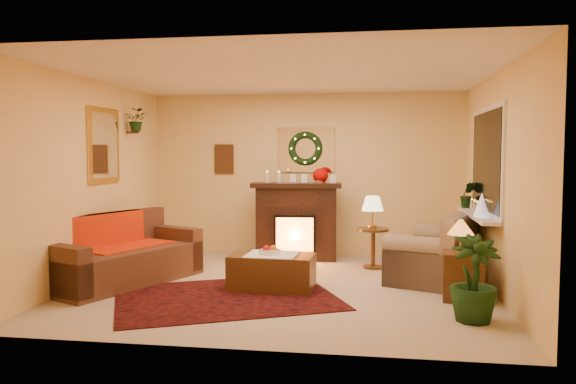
# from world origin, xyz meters

# --- Properties ---
(floor) EXTENTS (5.00, 5.00, 0.00)m
(floor) POSITION_xyz_m (0.00, 0.00, 0.00)
(floor) COLOR beige
(floor) RESTS_ON ground
(ceiling) EXTENTS (5.00, 5.00, 0.00)m
(ceiling) POSITION_xyz_m (0.00, 0.00, 2.60)
(ceiling) COLOR white
(ceiling) RESTS_ON ground
(wall_back) EXTENTS (5.00, 5.00, 0.00)m
(wall_back) POSITION_xyz_m (0.00, 2.25, 1.30)
(wall_back) COLOR #EFD88C
(wall_back) RESTS_ON ground
(wall_front) EXTENTS (5.00, 5.00, 0.00)m
(wall_front) POSITION_xyz_m (0.00, -2.25, 1.30)
(wall_front) COLOR #EFD88C
(wall_front) RESTS_ON ground
(wall_left) EXTENTS (4.50, 4.50, 0.00)m
(wall_left) POSITION_xyz_m (-2.50, 0.00, 1.30)
(wall_left) COLOR #EFD88C
(wall_left) RESTS_ON ground
(wall_right) EXTENTS (4.50, 4.50, 0.00)m
(wall_right) POSITION_xyz_m (2.50, 0.00, 1.30)
(wall_right) COLOR #EFD88C
(wall_right) RESTS_ON ground
(area_rug) EXTENTS (2.98, 2.68, 0.01)m
(area_rug) POSITION_xyz_m (-0.57, -0.63, 0.01)
(area_rug) COLOR #4B0D03
(area_rug) RESTS_ON floor
(sofa) EXTENTS (1.63, 2.21, 0.87)m
(sofa) POSITION_xyz_m (-2.04, -0.12, 0.43)
(sofa) COLOR brown
(sofa) RESTS_ON floor
(red_throw) EXTENTS (0.74, 1.20, 0.02)m
(red_throw) POSITION_xyz_m (-2.11, 0.03, 0.46)
(red_throw) COLOR red
(red_throw) RESTS_ON sofa
(fireplace) EXTENTS (1.25, 0.47, 1.12)m
(fireplace) POSITION_xyz_m (-0.08, 1.78, 0.55)
(fireplace) COLOR black
(fireplace) RESTS_ON floor
(poinsettia) EXTENTS (0.23, 0.23, 0.23)m
(poinsettia) POSITION_xyz_m (0.28, 1.79, 1.30)
(poinsettia) COLOR #A00200
(poinsettia) RESTS_ON fireplace
(mantel_candle_a) EXTENTS (0.06, 0.06, 0.19)m
(mantel_candle_a) POSITION_xyz_m (-0.54, 1.78, 1.26)
(mantel_candle_a) COLOR beige
(mantel_candle_a) RESTS_ON fireplace
(mantel_candle_b) EXTENTS (0.06, 0.06, 0.19)m
(mantel_candle_b) POSITION_xyz_m (-0.35, 1.76, 1.26)
(mantel_candle_b) COLOR silver
(mantel_candle_b) RESTS_ON fireplace
(mantel_mirror) EXTENTS (0.92, 0.02, 0.72)m
(mantel_mirror) POSITION_xyz_m (0.00, 2.23, 1.70)
(mantel_mirror) COLOR white
(mantel_mirror) RESTS_ON wall_back
(wreath) EXTENTS (0.55, 0.11, 0.55)m
(wreath) POSITION_xyz_m (0.00, 2.19, 1.72)
(wreath) COLOR #194719
(wreath) RESTS_ON wall_back
(wall_art) EXTENTS (0.32, 0.03, 0.48)m
(wall_art) POSITION_xyz_m (-1.35, 2.23, 1.55)
(wall_art) COLOR #381E11
(wall_art) RESTS_ON wall_back
(gold_mirror) EXTENTS (0.03, 0.84, 1.00)m
(gold_mirror) POSITION_xyz_m (-2.48, 0.30, 1.75)
(gold_mirror) COLOR gold
(gold_mirror) RESTS_ON wall_left
(hanging_plant) EXTENTS (0.33, 0.28, 0.36)m
(hanging_plant) POSITION_xyz_m (-2.34, 1.05, 1.97)
(hanging_plant) COLOR #194719
(hanging_plant) RESTS_ON wall_left
(loveseat) EXTENTS (1.37, 1.73, 0.88)m
(loveseat) POSITION_xyz_m (1.88, 0.72, 0.42)
(loveseat) COLOR gray
(loveseat) RESTS_ON floor
(window_frame) EXTENTS (0.03, 1.86, 1.36)m
(window_frame) POSITION_xyz_m (2.48, 0.55, 1.55)
(window_frame) COLOR white
(window_frame) RESTS_ON wall_right
(window_glass) EXTENTS (0.02, 1.70, 1.22)m
(window_glass) POSITION_xyz_m (2.47, 0.55, 1.55)
(window_glass) COLOR black
(window_glass) RESTS_ON wall_right
(window_sill) EXTENTS (0.22, 1.86, 0.04)m
(window_sill) POSITION_xyz_m (2.38, 0.55, 0.87)
(window_sill) COLOR white
(window_sill) RESTS_ON wall_right
(mini_tree) EXTENTS (0.19, 0.19, 0.28)m
(mini_tree) POSITION_xyz_m (2.35, 0.11, 1.04)
(mini_tree) COLOR white
(mini_tree) RESTS_ON window_sill
(sill_plant) EXTENTS (0.26, 0.21, 0.47)m
(sill_plant) POSITION_xyz_m (2.37, 1.28, 1.08)
(sill_plant) COLOR #204524
(sill_plant) RESTS_ON window_sill
(side_table_round) EXTENTS (0.56, 0.56, 0.58)m
(side_table_round) POSITION_xyz_m (1.09, 1.29, 0.33)
(side_table_round) COLOR black
(side_table_round) RESTS_ON floor
(lamp_cream) EXTENTS (0.31, 0.31, 0.47)m
(lamp_cream) POSITION_xyz_m (1.08, 1.27, 0.88)
(lamp_cream) COLOR beige
(lamp_cream) RESTS_ON side_table_round
(end_table_square) EXTENTS (0.48, 0.48, 0.54)m
(end_table_square) POSITION_xyz_m (2.09, -0.31, 0.27)
(end_table_square) COLOR #553016
(end_table_square) RESTS_ON floor
(lamp_tiffany) EXTENTS (0.29, 0.29, 0.43)m
(lamp_tiffany) POSITION_xyz_m (2.05, -0.34, 0.74)
(lamp_tiffany) COLOR orange
(lamp_tiffany) RESTS_ON end_table_square
(coffee_table) EXTENTS (1.03, 0.60, 0.42)m
(coffee_table) POSITION_xyz_m (-0.12, -0.15, 0.21)
(coffee_table) COLOR black
(coffee_table) RESTS_ON floor
(fruit_bowl) EXTENTS (0.27, 0.27, 0.06)m
(fruit_bowl) POSITION_xyz_m (-0.15, -0.14, 0.45)
(fruit_bowl) COLOR white
(fruit_bowl) RESTS_ON coffee_table
(floor_palm) EXTENTS (1.70, 1.70, 2.54)m
(floor_palm) POSITION_xyz_m (2.07, -1.14, 0.45)
(floor_palm) COLOR black
(floor_palm) RESTS_ON floor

